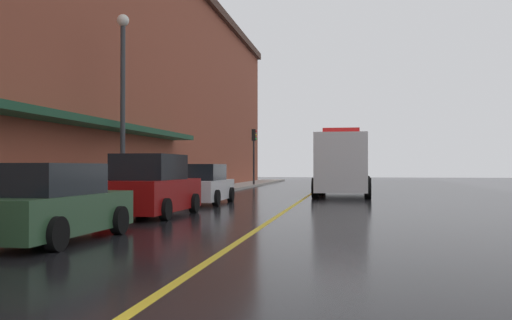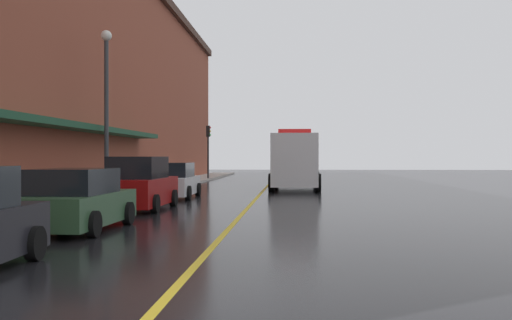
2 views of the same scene
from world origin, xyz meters
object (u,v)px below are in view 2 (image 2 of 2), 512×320
Objects in this scene: parking_meter_1 at (129,177)px; parked_car_2 at (140,185)px; parked_car_3 at (173,181)px; parked_car_1 at (77,201)px; street_lamp_left at (106,96)px; traffic_light_near at (208,142)px; parking_meter_0 at (35,188)px; parking_meter_2 at (73,183)px; box_truck at (295,162)px.

parked_car_2 is at bearing -69.13° from parking_meter_1.
parked_car_3 is at bearing 0.94° from parked_car_2.
parked_car_1 is 9.89m from street_lamp_left.
street_lamp_left is at bearing -91.54° from traffic_light_near.
parking_meter_0 is at bearing 172.40° from parked_car_3.
parking_meter_1 and parking_meter_2 have the same top height.
street_lamp_left is 1.61× the size of traffic_light_near.
parking_meter_0 is 8.83m from street_lamp_left.
parking_meter_2 is at bearing 23.19° from parked_car_1.
parked_car_1 is at bearing -14.95° from box_truck.
parking_meter_0 is 1.00× the size of parking_meter_1.
parked_car_2 is at bearing 0.92° from parked_car_1.
parked_car_3 is (0.04, 12.19, 0.01)m from parked_car_1.
parked_car_2 is 27.56m from traffic_light_near.
parked_car_3 is at bearing -86.17° from traffic_light_near.
parking_meter_2 is 30.11m from traffic_light_near.
parking_meter_0 is (-1.46, 0.81, 0.30)m from parked_car_1.
traffic_light_near is at bearing 3.72° from parked_car_3.
box_truck is 15.25m from traffic_light_near.
parked_car_1 is 33.76m from traffic_light_near.
box_truck is at bearing -35.20° from parked_car_3.
box_truck is at bearing 69.79° from parking_meter_0.
parking_meter_2 is at bearing -90.12° from traffic_light_near.
parking_meter_1 is at bearing -90.15° from traffic_light_near.
traffic_light_near is (-1.44, 21.46, 2.38)m from parked_car_3.
street_lamp_left is 24.72m from traffic_light_near.
parked_car_3 is 21.64m from traffic_light_near.
traffic_light_near is at bearing 89.89° from parking_meter_0.
street_lamp_left reaches higher than parking_meter_1.
traffic_light_near reaches higher than parked_car_2.
parked_car_2 is 15.14m from box_truck.
traffic_light_near is at bearing 88.46° from street_lamp_left.
box_truck reaches higher than parked_car_3.
parked_car_3 reaches higher than parking_meter_1.
parked_car_2 is 3.51× the size of parking_meter_0.
parked_car_1 is 12.19m from parked_car_3.
parking_meter_1 is at bearing 143.93° from parked_car_3.
parked_car_1 is 1.01× the size of parked_car_3.
box_truck reaches higher than parking_meter_2.
parked_car_1 is 3.91m from parking_meter_2.
parked_car_2 is 0.56× the size of box_truck.
parked_car_2 is 5.97m from parked_car_3.
parked_car_3 is 8.71m from parking_meter_2.
street_lamp_left is (-2.06, 8.96, 3.64)m from parked_car_1.
parked_car_1 is at bearing -68.06° from parking_meter_2.
parked_car_3 is at bearing 82.50° from parking_meter_0.
parked_car_3 reaches higher than parking_meter_0.
street_lamp_left is at bearing -117.32° from parking_meter_1.
traffic_light_near reaches higher than box_truck.
street_lamp_left reaches higher than box_truck.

